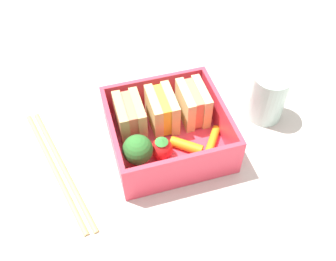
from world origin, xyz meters
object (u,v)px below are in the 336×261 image
object	(u,v)px
sandwich_center_left	(162,110)
drinking_glass	(268,97)
broccoli_floret	(138,150)
carrot_stick_left	(186,146)
sandwich_left	(130,117)
carrot_stick_far_left	(212,141)
chopstick_pair	(58,165)
sandwich_center	(193,103)
strawberry_far_left	(162,148)

from	to	relation	value
sandwich_center_left	drinking_glass	size ratio (longest dim) A/B	0.79
broccoli_floret	carrot_stick_left	size ratio (longest dim) A/B	1.09
carrot_stick_left	drinking_glass	distance (cm)	13.97
sandwich_left	carrot_stick_far_left	size ratio (longest dim) A/B	1.19
broccoli_floret	chopstick_pair	size ratio (longest dim) A/B	0.22
sandwich_center	broccoli_floret	distance (cm)	11.07
sandwich_center	chopstick_pair	xyz separation A→B (cm)	(-19.67, -2.69, -3.39)
broccoli_floret	carrot_stick_left	distance (cm)	6.97
sandwich_center	strawberry_far_left	size ratio (longest dim) A/B	1.68
sandwich_center_left	carrot_stick_left	world-z (taller)	sandwich_center_left
sandwich_left	sandwich_center_left	bearing A→B (deg)	0.00
strawberry_far_left	carrot_stick_left	bearing A→B (deg)	1.90
sandwich_center_left	sandwich_center	world-z (taller)	same
sandwich_center_left	broccoli_floret	bearing A→B (deg)	-129.19
carrot_stick_far_left	chopstick_pair	world-z (taller)	carrot_stick_far_left
drinking_glass	broccoli_floret	bearing A→B (deg)	-168.17
sandwich_center	drinking_glass	size ratio (longest dim) A/B	0.79
sandwich_left	strawberry_far_left	world-z (taller)	sandwich_left
carrot_stick_far_left	sandwich_center	bearing A→B (deg)	99.40
chopstick_pair	carrot_stick_far_left	bearing A→B (deg)	-8.15
drinking_glass	strawberry_far_left	bearing A→B (deg)	-167.03
chopstick_pair	drinking_glass	xyz separation A→B (cm)	(30.29, 0.94, 3.37)
carrot_stick_left	chopstick_pair	bearing A→B (deg)	170.60
carrot_stick_far_left	broccoli_floret	bearing A→B (deg)	-178.39
sandwich_center_left	drinking_glass	xyz separation A→B (cm)	(15.13, -1.75, -0.03)
carrot_stick_left	chopstick_pair	world-z (taller)	carrot_stick_left
sandwich_left	chopstick_pair	distance (cm)	11.50
broccoli_floret	strawberry_far_left	xyz separation A→B (cm)	(3.19, 0.32, -1.23)
sandwich_left	sandwich_center_left	xyz separation A→B (cm)	(4.51, 0.00, 0.00)
sandwich_left	carrot_stick_far_left	xyz separation A→B (cm)	(9.95, -5.64, -1.99)
broccoli_floret	chopstick_pair	bearing A→B (deg)	162.58
broccoli_floret	carrot_stick_far_left	xyz separation A→B (cm)	(10.27, 0.29, -2.24)
sandwich_center_left	strawberry_far_left	size ratio (longest dim) A/B	1.68
sandwich_center_left	sandwich_center	bearing A→B (deg)	0.00
sandwich_center	broccoli_floret	bearing A→B (deg)	-147.59
sandwich_left	drinking_glass	world-z (taller)	drinking_glass
sandwich_center_left	chopstick_pair	xyz separation A→B (cm)	(-15.16, -2.69, -3.39)
sandwich_center_left	broccoli_floret	size ratio (longest dim) A/B	1.22
broccoli_floret	drinking_glass	size ratio (longest dim) A/B	0.64
carrot_stick_left	carrot_stick_far_left	world-z (taller)	carrot_stick_left
sandwich_left	carrot_stick_far_left	distance (cm)	11.61
drinking_glass	chopstick_pair	bearing A→B (deg)	-178.22
chopstick_pair	sandwich_center_left	bearing A→B (deg)	10.06
strawberry_far_left	drinking_glass	world-z (taller)	drinking_glass
sandwich_left	sandwich_center	xyz separation A→B (cm)	(9.01, 0.00, 0.00)
sandwich_left	sandwich_center	size ratio (longest dim) A/B	1.00
sandwich_center_left	strawberry_far_left	xyz separation A→B (cm)	(-1.65, -5.61, -0.98)
broccoli_floret	carrot_stick_far_left	world-z (taller)	broccoli_floret
broccoli_floret	drinking_glass	world-z (taller)	drinking_glass
sandwich_center	chopstick_pair	size ratio (longest dim) A/B	0.27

